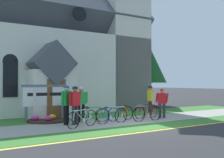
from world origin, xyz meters
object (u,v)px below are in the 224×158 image
object	(u,v)px
bicycle_black	(146,111)
bicycle_yellow	(92,115)
bicycle_blue	(112,115)
roadside_conifer	(140,55)
church_sign	(45,96)
bicycle_silver	(82,118)
bicycle_green	(147,113)
bicycle_orange	(121,113)
cyclist_in_white_jersey	(150,98)
cyclist_in_yellow_jersey	(162,101)
cyclist_in_green_jersey	(81,101)
cyclist_in_blue_jersey	(75,102)
cyclist_in_red_jersey	(66,101)

from	to	relation	value
bicycle_black	bicycle_yellow	size ratio (longest dim) A/B	1.04
bicycle_blue	roadside_conifer	bearing A→B (deg)	43.92
church_sign	bicycle_silver	xyz separation A→B (m)	(0.69, -2.93, -0.84)
church_sign	bicycle_black	distance (m)	5.43
bicycle_black	bicycle_green	size ratio (longest dim) A/B	0.97
bicycle_orange	bicycle_yellow	xyz separation A→B (m)	(-1.48, 0.32, -0.00)
bicycle_black	bicycle_green	world-z (taller)	bicycle_green
bicycle_orange	cyclist_in_white_jersey	world-z (taller)	cyclist_in_white_jersey
bicycle_yellow	cyclist_in_yellow_jersey	xyz separation A→B (m)	(3.82, -0.79, 0.56)
church_sign	cyclist_in_green_jersey	xyz separation A→B (m)	(1.39, -1.36, -0.21)
bicycle_orange	cyclist_in_green_jersey	size ratio (longest dim) A/B	0.99
church_sign	bicycle_blue	xyz separation A→B (m)	(2.37, -2.64, -0.84)
roadside_conifer	bicycle_black	bearing A→B (deg)	-126.06
church_sign	cyclist_in_green_jersey	world-z (taller)	church_sign
church_sign	roadside_conifer	size ratio (longest dim) A/B	0.35
church_sign	cyclist_in_green_jersey	size ratio (longest dim) A/B	1.33
bicycle_green	cyclist_in_green_jersey	size ratio (longest dim) A/B	1.02
bicycle_silver	bicycle_black	bearing A→B (deg)	11.61
bicycle_yellow	bicycle_silver	bearing A→B (deg)	-133.40
bicycle_black	cyclist_in_white_jersey	world-z (taller)	cyclist_in_white_jersey
bicycle_blue	cyclist_in_yellow_jersey	size ratio (longest dim) A/B	1.10
bicycle_black	cyclist_in_yellow_jersey	bearing A→B (deg)	-37.55
cyclist_in_green_jersey	roadside_conifer	world-z (taller)	roadside_conifer
cyclist_in_green_jersey	cyclist_in_yellow_jersey	bearing A→B (deg)	-15.90
cyclist_in_yellow_jersey	cyclist_in_white_jersey	bearing A→B (deg)	80.32
bicycle_blue	cyclist_in_white_jersey	size ratio (longest dim) A/B	1.00
bicycle_silver	cyclist_in_green_jersey	size ratio (longest dim) A/B	1.00
church_sign	bicycle_silver	size ratio (longest dim) A/B	1.32
bicycle_blue	cyclist_in_white_jersey	bearing A→B (deg)	20.56
bicycle_green	cyclist_in_blue_jersey	world-z (taller)	cyclist_in_blue_jersey
bicycle_blue	bicycle_silver	bearing A→B (deg)	-170.15
bicycle_black	cyclist_in_red_jersey	size ratio (longest dim) A/B	0.95
bicycle_black	cyclist_in_green_jersey	xyz separation A→B (m)	(-3.57, 0.70, 0.64)
cyclist_in_yellow_jersey	roadside_conifer	size ratio (longest dim) A/B	0.24
cyclist_in_white_jersey	cyclist_in_green_jersey	bearing A→B (deg)	-179.89
cyclist_in_white_jersey	bicycle_black	bearing A→B (deg)	-140.56
bicycle_green	bicycle_orange	bearing A→B (deg)	140.88
bicycle_yellow	cyclist_in_red_jersey	distance (m)	1.59
bicycle_blue	cyclist_in_red_jersey	bearing A→B (deg)	160.54
cyclist_in_green_jersey	bicycle_yellow	bearing A→B (deg)	-46.35
bicycle_silver	cyclist_in_yellow_jersey	size ratio (longest dim) A/B	1.08
cyclist_in_yellow_jersey	cyclist_in_green_jersey	xyz separation A→B (m)	(-4.22, 1.20, 0.09)
cyclist_in_green_jersey	church_sign	bearing A→B (deg)	135.70
bicycle_blue	cyclist_in_red_jersey	size ratio (longest dim) A/B	0.97
church_sign	bicycle_blue	world-z (taller)	church_sign
bicycle_black	bicycle_orange	distance (m)	1.69
bicycle_silver	cyclist_in_blue_jersey	world-z (taller)	cyclist_in_blue_jersey
bicycle_yellow	church_sign	bearing A→B (deg)	135.23
bicycle_orange	roadside_conifer	size ratio (longest dim) A/B	0.26
cyclist_in_white_jersey	cyclist_in_yellow_jersey	size ratio (longest dim) A/B	1.09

